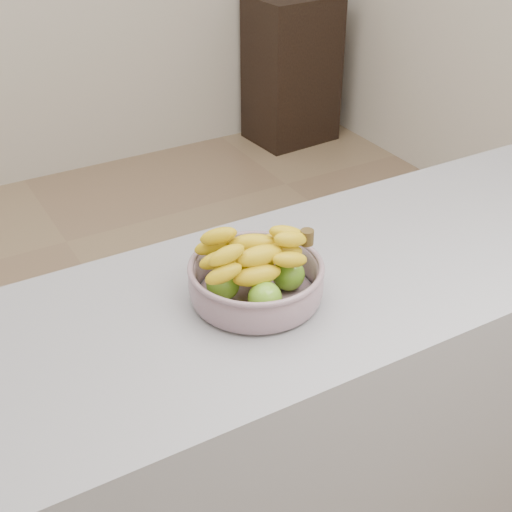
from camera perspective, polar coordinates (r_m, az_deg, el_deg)
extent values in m
plane|color=#8C7355|center=(2.55, -6.63, -11.32)|extent=(4.00, 4.00, 0.00)
cube|color=gray|center=(1.79, 2.09, -14.44)|extent=(2.00, 0.60, 0.90)
cube|color=black|center=(4.39, 2.86, 14.66)|extent=(0.50, 0.42, 0.86)
cylinder|color=#A3AEC3|center=(1.46, 0.00, -3.14)|extent=(0.23, 0.23, 0.01)
torus|color=#A3AEC3|center=(1.42, 0.00, -0.86)|extent=(0.28, 0.28, 0.01)
sphere|color=#65A21B|center=(1.38, 0.71, -3.40)|extent=(0.07, 0.07, 0.07)
sphere|color=#65A21B|center=(1.45, 2.61, -1.49)|extent=(0.07, 0.07, 0.07)
sphere|color=#65A21B|center=(1.49, -0.66, -0.44)|extent=(0.07, 0.07, 0.07)
sphere|color=#65A21B|center=(1.43, -2.67, -2.25)|extent=(0.07, 0.07, 0.07)
ellipsoid|color=yellow|center=(1.38, 0.09, -1.56)|extent=(0.18, 0.07, 0.04)
ellipsoid|color=yellow|center=(1.41, -0.36, -0.60)|extent=(0.18, 0.08, 0.04)
ellipsoid|color=yellow|center=(1.45, -0.78, 0.30)|extent=(0.18, 0.10, 0.04)
ellipsoid|color=yellow|center=(1.38, 0.25, 0.02)|extent=(0.18, 0.05, 0.04)
ellipsoid|color=yellow|center=(1.42, -0.24, 1.00)|extent=(0.17, 0.11, 0.04)
cylinder|color=#423115|center=(1.42, 4.10, 1.51)|extent=(0.03, 0.03, 0.03)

